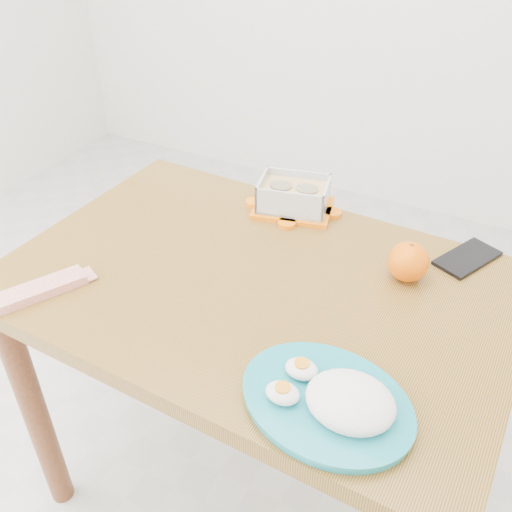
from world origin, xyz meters
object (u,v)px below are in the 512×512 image
at_px(dining_table, 256,321).
at_px(smartphone, 467,258).
at_px(rice_plate, 334,399).
at_px(food_container, 294,196).
at_px(orange_fruit, 408,262).

relative_size(dining_table, smartphone, 7.08).
bearing_deg(smartphone, dining_table, -118.84).
xyz_separation_m(dining_table, smartphone, (0.38, 0.27, 0.12)).
height_order(dining_table, rice_plate, rice_plate).
height_order(dining_table, food_container, food_container).
bearing_deg(rice_plate, smartphone, 88.57).
xyz_separation_m(dining_table, food_container, (-0.05, 0.29, 0.16)).
distance_m(rice_plate, smartphone, 0.53).
relative_size(dining_table, food_container, 4.97).
bearing_deg(orange_fruit, food_container, 156.28).
bearing_deg(orange_fruit, smartphone, 51.04).
bearing_deg(orange_fruit, rice_plate, -91.47).
relative_size(food_container, smartphone, 1.42).
xyz_separation_m(dining_table, orange_fruit, (0.27, 0.15, 0.16)).
distance_m(food_container, smartphone, 0.42).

